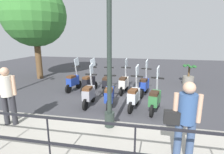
% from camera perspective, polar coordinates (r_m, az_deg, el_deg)
% --- Properties ---
extents(ground_plane, '(28.00, 28.00, 0.00)m').
position_cam_1_polar(ground_plane, '(7.10, 3.68, -7.63)').
color(ground_plane, '#38383D').
extents(promenade_walkway, '(2.20, 20.00, 0.15)m').
position_cam_1_polar(promenade_walkway, '(4.29, -2.29, -21.40)').
color(promenade_walkway, '#A39E93').
rests_on(promenade_walkway, ground_plane).
extents(fence_railing, '(0.04, 16.03, 1.07)m').
position_cam_1_polar(fence_railing, '(3.00, -7.37, -19.31)').
color(fence_railing, black).
rests_on(fence_railing, promenade_walkway).
extents(lamp_post_near, '(0.26, 0.90, 4.55)m').
position_cam_1_polar(lamp_post_near, '(4.30, -0.89, 8.69)').
color(lamp_post_near, '#232D28').
rests_on(lamp_post_near, promenade_walkway).
extents(pedestrian_with_bag, '(0.33, 0.65, 1.59)m').
position_cam_1_polar(pedestrian_with_bag, '(3.51, 22.79, -11.92)').
color(pedestrian_with_bag, '#384C70').
rests_on(pedestrian_with_bag, promenade_walkway).
extents(pedestrian_distant, '(0.37, 0.48, 1.59)m').
position_cam_1_polar(pedestrian_distant, '(5.39, -31.01, -4.19)').
color(pedestrian_distant, '#28282D').
rests_on(pedestrian_distant, promenade_walkway).
extents(tree_large, '(3.63, 3.63, 5.56)m').
position_cam_1_polar(tree_large, '(11.49, -24.02, 18.06)').
color(tree_large, brown).
rests_on(tree_large, ground_plane).
extents(potted_palm, '(1.06, 0.66, 1.05)m').
position_cam_1_polar(potted_palm, '(10.12, 23.71, 0.19)').
color(potted_palm, slate).
rests_on(potted_palm, ground_plane).
extents(scooter_near_0, '(1.21, 0.51, 1.54)m').
position_cam_1_polar(scooter_near_0, '(6.05, 13.81, -6.84)').
color(scooter_near_0, black).
rests_on(scooter_near_0, ground_plane).
extents(scooter_near_1, '(1.22, 0.49, 1.54)m').
position_cam_1_polar(scooter_near_1, '(6.17, 7.21, -6.17)').
color(scooter_near_1, black).
rests_on(scooter_near_1, ground_plane).
extents(scooter_near_2, '(1.23, 0.44, 1.54)m').
position_cam_1_polar(scooter_near_2, '(6.23, -0.89, -5.87)').
color(scooter_near_2, black).
rests_on(scooter_near_2, ground_plane).
extents(scooter_near_3, '(1.23, 0.44, 1.54)m').
position_cam_1_polar(scooter_near_3, '(6.46, -7.50, -5.30)').
color(scooter_near_3, black).
rests_on(scooter_near_3, ground_plane).
extents(scooter_far_0, '(1.22, 0.50, 1.54)m').
position_cam_1_polar(scooter_far_0, '(7.68, 10.52, -2.44)').
color(scooter_far_0, black).
rests_on(scooter_far_0, ground_plane).
extents(scooter_far_1, '(1.23, 0.46, 1.54)m').
position_cam_1_polar(scooter_far_1, '(7.86, 3.93, -1.89)').
color(scooter_far_1, black).
rests_on(scooter_far_1, ground_plane).
extents(scooter_far_2, '(1.23, 0.44, 1.54)m').
position_cam_1_polar(scooter_far_2, '(7.87, -1.56, -1.84)').
color(scooter_far_2, black).
rests_on(scooter_far_2, ground_plane).
extents(scooter_far_3, '(1.20, 0.55, 1.54)m').
position_cam_1_polar(scooter_far_3, '(8.07, -7.45, -1.57)').
color(scooter_far_3, black).
rests_on(scooter_far_3, ground_plane).
extents(scooter_far_4, '(1.22, 0.49, 1.54)m').
position_cam_1_polar(scooter_far_4, '(8.39, -12.51, -1.22)').
color(scooter_far_4, black).
rests_on(scooter_far_4, ground_plane).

